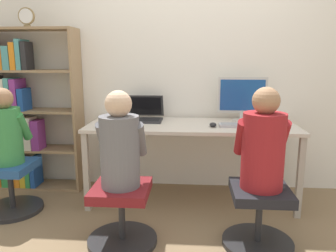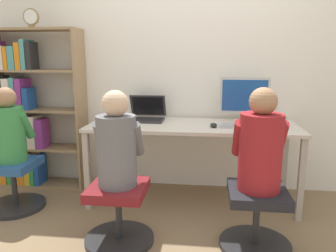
{
  "view_description": "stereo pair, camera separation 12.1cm",
  "coord_description": "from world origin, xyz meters",
  "views": [
    {
      "loc": [
        0.01,
        -2.65,
        1.35
      ],
      "look_at": [
        -0.2,
        0.13,
        0.77
      ],
      "focal_mm": 35.0,
      "sensor_mm": 36.0,
      "label": 1
    },
    {
      "loc": [
        0.13,
        -2.63,
        1.35
      ],
      "look_at": [
        -0.2,
        0.13,
        0.77
      ],
      "focal_mm": 35.0,
      "sensor_mm": 36.0,
      "label": 2
    }
  ],
  "objects": [
    {
      "name": "person_at_laptop",
      "position": [
        -0.5,
        -0.46,
        0.75
      ],
      "size": [
        0.34,
        0.32,
        0.69
      ],
      "color": "slate",
      "rests_on": "office_chair_right"
    },
    {
      "name": "keyboard",
      "position": [
        0.46,
        0.26,
        0.76
      ],
      "size": [
        0.42,
        0.14,
        0.03
      ],
      "color": "#B2B2B7",
      "rests_on": "desk"
    },
    {
      "name": "person_at_monitor",
      "position": [
        0.5,
        -0.41,
        0.76
      ],
      "size": [
        0.36,
        0.34,
        0.71
      ],
      "color": "maroon",
      "rests_on": "office_chair_left"
    },
    {
      "name": "desk",
      "position": [
        0.0,
        0.34,
        0.67
      ],
      "size": [
        1.92,
        0.68,
        0.75
      ],
      "color": "beige",
      "rests_on": "ground_plane"
    },
    {
      "name": "computer_mouse_by_keyboard",
      "position": [
        0.19,
        0.23,
        0.77
      ],
      "size": [
        0.06,
        0.1,
        0.04
      ],
      "color": "black",
      "rests_on": "desk"
    },
    {
      "name": "desk_clock",
      "position": [
        -1.57,
        0.47,
        1.73
      ],
      "size": [
        0.16,
        0.03,
        0.18
      ],
      "color": "olive",
      "rests_on": "bookshelf"
    },
    {
      "name": "office_chair_side",
      "position": [
        -1.59,
        -0.02,
        0.23
      ],
      "size": [
        0.52,
        0.52,
        0.45
      ],
      "color": "#262628",
      "rests_on": "ground_plane"
    },
    {
      "name": "laptop",
      "position": [
        -0.47,
        0.5,
        0.8
      ],
      "size": [
        0.36,
        0.36,
        0.24
      ],
      "color": "#2D2D30",
      "rests_on": "desk"
    },
    {
      "name": "office_chair_left",
      "position": [
        0.5,
        -0.42,
        0.23
      ],
      "size": [
        0.52,
        0.52,
        0.45
      ],
      "color": "#262628",
      "rests_on": "ground_plane"
    },
    {
      "name": "desktop_monitor",
      "position": [
        0.48,
        0.53,
        0.97
      ],
      "size": [
        0.47,
        0.17,
        0.42
      ],
      "color": "beige",
      "rests_on": "desk"
    },
    {
      "name": "bookshelf",
      "position": [
        -1.75,
        0.54,
        0.77
      ],
      "size": [
        0.94,
        0.29,
        1.64
      ],
      "color": "#997A56",
      "rests_on": "ground_plane"
    },
    {
      "name": "person_near_shelf",
      "position": [
        -1.59,
        -0.02,
        0.74
      ],
      "size": [
        0.33,
        0.31,
        0.66
      ],
      "color": "#388C47",
      "rests_on": "office_chair_side"
    },
    {
      "name": "ground_plane",
      "position": [
        0.0,
        0.0,
        0.0
      ],
      "size": [
        14.0,
        14.0,
        0.0
      ],
      "primitive_type": "plane",
      "color": "#846B4C"
    },
    {
      "name": "office_chair_right",
      "position": [
        -0.5,
        -0.46,
        0.23
      ],
      "size": [
        0.52,
        0.52,
        0.45
      ],
      "color": "#262628",
      "rests_on": "ground_plane"
    },
    {
      "name": "wall_back",
      "position": [
        0.0,
        0.74,
        1.3
      ],
      "size": [
        10.0,
        0.05,
        2.6
      ],
      "color": "white",
      "rests_on": "ground_plane"
    }
  ]
}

